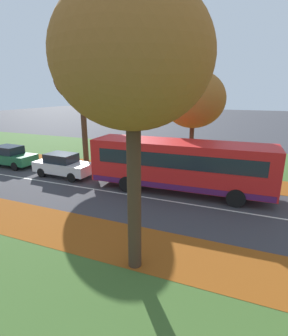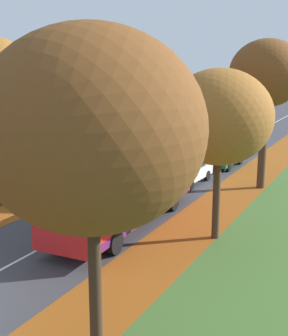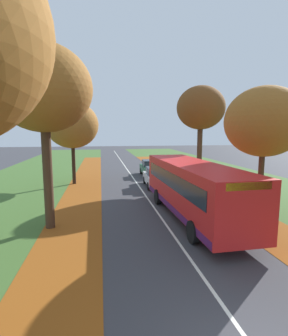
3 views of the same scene
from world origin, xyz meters
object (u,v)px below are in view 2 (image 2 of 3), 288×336
at_px(tree_right_nearest, 91,130).
at_px(bus, 126,189).
at_px(tree_left_mid, 109,93).
at_px(tree_right_mid, 267,74).
at_px(tree_right_near, 219,117).
at_px(car_white_lead, 188,170).
at_px(car_green_following, 224,155).

xyz_separation_m(tree_right_nearest, bus, (-4.00, 8.64, -4.13)).
distance_m(tree_left_mid, bus, 13.25).
relative_size(tree_left_mid, tree_right_mid, 0.84).
height_order(tree_right_nearest, tree_right_near, tree_right_nearest).
bearing_deg(tree_left_mid, tree_right_nearest, -59.56).
xyz_separation_m(tree_right_nearest, car_white_lead, (-4.27, 16.90, -5.02)).
distance_m(tree_right_near, tree_right_mid, 9.12).
relative_size(tree_right_near, car_green_following, 1.69).
distance_m(tree_right_near, bus, 5.50).
height_order(tree_right_near, bus, tree_right_near).
bearing_deg(tree_right_near, tree_right_mid, 91.54).
distance_m(tree_left_mid, car_white_lead, 8.56).
distance_m(tree_left_mid, tree_right_nearest, 22.23).
relative_size(tree_left_mid, tree_right_near, 1.01).
distance_m(tree_right_mid, bus, 11.28).
bearing_deg(tree_right_nearest, car_white_lead, 104.19).
height_order(tree_left_mid, tree_right_mid, tree_right_mid).
relative_size(tree_left_mid, bus, 0.69).
height_order(tree_left_mid, car_white_lead, tree_left_mid).
bearing_deg(bus, tree_right_mid, 66.78).
bearing_deg(tree_right_mid, tree_right_near, -88.46).
bearing_deg(tree_right_nearest, tree_left_mid, 120.44).
bearing_deg(car_green_following, tree_right_near, -73.70).
distance_m(tree_right_mid, car_green_following, 8.31).
bearing_deg(bus, tree_right_near, 4.21).
xyz_separation_m(tree_left_mid, car_white_lead, (6.98, -2.25, -4.40)).
height_order(car_white_lead, car_green_following, same).
relative_size(tree_left_mid, tree_right_nearest, 0.87).
distance_m(tree_right_nearest, car_green_following, 23.36).
height_order(tree_right_nearest, tree_right_mid, tree_right_mid).
height_order(tree_right_near, car_white_lead, tree_right_near).
bearing_deg(tree_left_mid, tree_right_near, -41.59).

